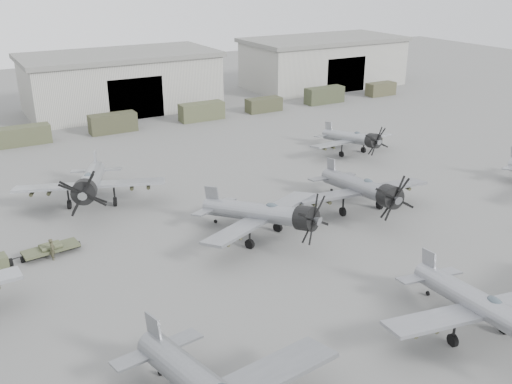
# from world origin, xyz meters

# --- Properties ---
(ground) EXTENTS (220.00, 220.00, 0.00)m
(ground) POSITION_xyz_m (0.00, 0.00, 0.00)
(ground) COLOR #5C5C5A
(ground) RESTS_ON ground
(hangar_center) EXTENTS (29.00, 14.80, 8.70)m
(hangar_center) POSITION_xyz_m (0.00, 61.96, 4.37)
(hangar_center) COLOR #B1B0A6
(hangar_center) RESTS_ON ground
(hangar_right) EXTENTS (29.00, 14.80, 8.70)m
(hangar_right) POSITION_xyz_m (38.00, 61.96, 4.37)
(hangar_right) COLOR #B1B0A6
(hangar_right) RESTS_ON ground
(support_truck_2) EXTENTS (6.42, 2.20, 2.32)m
(support_truck_2) POSITION_xyz_m (-16.47, 50.00, 1.16)
(support_truck_2) COLOR #41452D
(support_truck_2) RESTS_ON ground
(support_truck_3) EXTENTS (6.25, 2.20, 2.53)m
(support_truck_3) POSITION_xyz_m (-5.11, 50.00, 1.26)
(support_truck_3) COLOR #383A25
(support_truck_3) RESTS_ON ground
(support_truck_4) EXTENTS (6.53, 2.20, 2.52)m
(support_truck_4) POSITION_xyz_m (7.95, 50.00, 1.26)
(support_truck_4) COLOR #464A30
(support_truck_4) RESTS_ON ground
(support_truck_5) EXTENTS (5.55, 2.20, 2.08)m
(support_truck_5) POSITION_xyz_m (18.37, 50.00, 1.04)
(support_truck_5) COLOR #393B27
(support_truck_5) RESTS_ON ground
(support_truck_6) EXTENTS (6.58, 2.20, 2.60)m
(support_truck_6) POSITION_xyz_m (29.76, 50.00, 1.30)
(support_truck_6) COLOR #373D28
(support_truck_6) RESTS_ON ground
(support_truck_7) EXTENTS (5.15, 2.20, 2.19)m
(support_truck_7) POSITION_xyz_m (41.66, 50.00, 1.10)
(support_truck_7) COLOR #42412B
(support_truck_7) RESTS_ON ground
(aircraft_near_1) EXTENTS (12.65, 11.38, 5.02)m
(aircraft_near_1) POSITION_xyz_m (0.86, -5.95, 2.28)
(aircraft_near_1) COLOR gray
(aircraft_near_1) RESTS_ON ground
(aircraft_mid_1) EXTENTS (12.64, 11.44, 5.15)m
(aircraft_mid_1) POSITION_xyz_m (-3.61, 12.06, 2.34)
(aircraft_mid_1) COLOR gray
(aircraft_mid_1) RESTS_ON ground
(aircraft_mid_2) EXTENTS (13.14, 11.82, 5.22)m
(aircraft_mid_2) POSITION_xyz_m (6.88, 12.49, 2.38)
(aircraft_mid_2) COLOR gray
(aircraft_mid_2) RESTS_ON ground
(aircraft_far_0) EXTENTS (13.67, 12.33, 5.51)m
(aircraft_far_0) POSITION_xyz_m (-14.28, 25.79, 2.50)
(aircraft_far_0) COLOR #9DA0A5
(aircraft_far_0) RESTS_ON ground
(aircraft_far_1) EXTENTS (11.04, 9.93, 4.44)m
(aircraft_far_1) POSITION_xyz_m (16.86, 26.30, 2.02)
(aircraft_far_1) COLOR gray
(aircraft_far_1) RESTS_ON ground
(tug_trailer) EXTENTS (7.49, 2.22, 1.49)m
(tug_trailer) POSITION_xyz_m (-22.11, 17.87, 0.56)
(tug_trailer) COLOR #42482F
(tug_trailer) RESTS_ON ground
(ground_crew) EXTENTS (0.55, 0.71, 1.74)m
(ground_crew) POSITION_xyz_m (-19.50, 17.28, 0.87)
(ground_crew) COLOR #3A3826
(ground_crew) RESTS_ON ground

